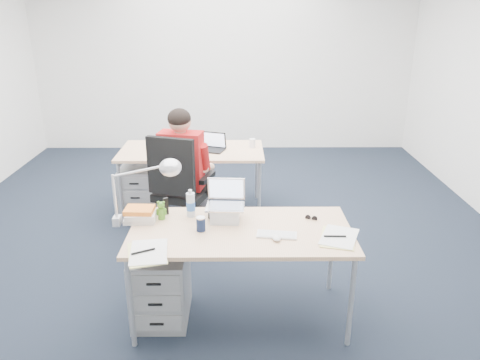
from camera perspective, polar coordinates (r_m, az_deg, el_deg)
name	(u,v)px	position (r m, az deg, el deg)	size (l,w,h in m)	color
floor	(217,248)	(4.67, -2.88, -8.28)	(7.00, 7.00, 0.00)	black
room	(213,72)	(4.13, -3.31, 13.06)	(6.02, 7.02, 2.80)	silver
desk_near	(241,235)	(3.41, 0.08, -6.74)	(1.60, 0.80, 0.73)	tan
desk_far	(192,154)	(5.29, -5.90, 3.21)	(1.60, 0.80, 0.73)	tan
office_chair	(182,211)	(4.72, -7.03, -3.76)	(0.90, 0.90, 1.13)	black
seated_person	(186,172)	(4.75, -6.57, 1.03)	(0.48, 0.77, 1.34)	red
drawer_pedestal_near	(161,285)	(3.65, -9.60, -12.47)	(0.40, 0.50, 0.55)	#999B9E
drawer_pedestal_far	(140,190)	(5.45, -12.10, -1.17)	(0.40, 0.50, 0.55)	#999B9E
silver_laptop	(225,202)	(3.47, -1.82, -2.68)	(0.28, 0.22, 0.30)	silver
wireless_keyboard	(277,235)	(3.31, 4.50, -6.65)	(0.28, 0.11, 0.01)	white
computer_mouse	(276,238)	(3.25, 4.45, -7.04)	(0.06, 0.09, 0.03)	white
headphones	(224,216)	(3.56, -2.02, -4.36)	(0.24, 0.18, 0.04)	black
can_koozie	(201,224)	(3.36, -4.80, -5.35)	(0.07, 0.07, 0.11)	#131F3D
water_bottle	(191,203)	(3.57, -6.04, -2.82)	(0.07, 0.07, 0.22)	silver
bear_figurine	(161,210)	(3.57, -9.57, -3.62)	(0.08, 0.06, 0.15)	#30751F
book_stack	(140,214)	(3.58, -12.07, -4.13)	(0.23, 0.17, 0.10)	silver
cordless_phone	(166,206)	(3.65, -9.02, -3.16)	(0.04, 0.02, 0.13)	black
papers_left	(147,253)	(3.13, -11.29, -8.72)	(0.24, 0.34, 0.01)	#F1EB8B
papers_right	(338,238)	(3.33, 11.86, -6.90)	(0.23, 0.33, 0.01)	#F1EB8B
sunglasses	(311,218)	(3.58, 8.68, -4.61)	(0.10, 0.04, 0.02)	black
desk_lamp	(136,191)	(3.44, -12.52, -1.34)	(0.47, 0.17, 0.53)	silver
dark_laptop	(211,142)	(5.19, -3.60, 4.67)	(0.29, 0.28, 0.21)	black
far_cup	(252,143)	(5.33, 1.51, 4.51)	(0.07, 0.07, 0.10)	white
far_papers	(173,147)	(5.39, -8.22, 3.98)	(0.20, 0.29, 0.01)	white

